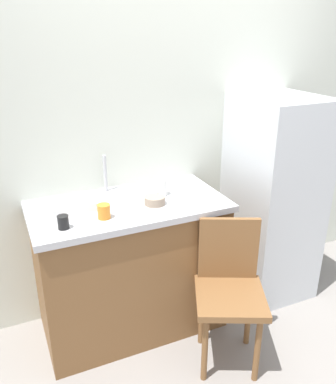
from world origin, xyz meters
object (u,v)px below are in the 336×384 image
Objects in this scene: refrigerator at (272,199)px; cup_white at (162,187)px; chair at (229,287)px; terracotta_bowl at (155,200)px; dish_tray at (74,204)px; cup_orange at (104,211)px; cup_black at (63,222)px.

refrigerator reaches higher than cup_white.
refrigerator reaches higher than chair.
terracotta_bowl reaches higher than chair.
dish_tray is 2.55× the size of cup_white.
cup_orange reaches higher than chair.
refrigerator reaches higher than cup_black.
dish_tray is 0.49m from terracotta_bowl.
cup_orange is (-1.31, -0.14, 0.21)m from refrigerator.
cup_orange is (-0.34, -0.06, 0.02)m from terracotta_bowl.
refrigerator reaches higher than cup_orange.
cup_white reaches higher than cup_orange.
refrigerator is 13.67× the size of cup_white.
refrigerator is at bearing -2.31° from cup_white.
cup_white is at bearing 17.65° from cup_black.
dish_tray is 2.21× the size of terracotta_bowl.
chair is at bearing -36.87° from dish_tray.
cup_white is at bearing 135.18° from chair.
cup_white is 1.31× the size of cup_orange.
terracotta_bowl is (-0.30, 0.43, 0.44)m from chair.
refrigerator is 5.35× the size of dish_tray.
cup_white is at bearing 177.69° from refrigerator.
cup_orange is at bearing -169.41° from terracotta_bowl.
dish_tray is at bearing 162.72° from terracotta_bowl.
chair is 0.86m from cup_orange.
refrigerator is 19.87× the size of cup_black.
dish_tray is (-1.44, 0.06, 0.19)m from refrigerator.
refrigerator is 1.68× the size of chair.
cup_black is at bearing -175.73° from chair.
cup_black is at bearing -113.91° from dish_tray.
refrigerator is 0.90m from cup_white.
terracotta_bowl reaches higher than dish_tray.
terracotta_bowl is 1.68× the size of cup_black.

